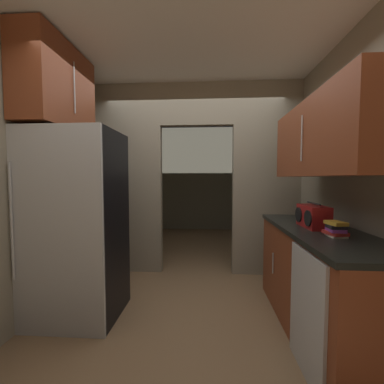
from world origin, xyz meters
TOP-DOWN VIEW (x-y plane):
  - ground at (0.00, 0.00)m, footprint 20.00×20.00m
  - kitchen_overhead_slab at (0.00, 0.38)m, footprint 3.40×6.53m
  - kitchen_partition at (-0.01, 1.26)m, footprint 3.00×0.12m
  - adjoining_room_shell at (0.00, 3.30)m, footprint 3.00×3.11m
  - refrigerator at (-1.11, 0.04)m, footprint 0.85×0.72m
  - lower_cabinet_run at (1.19, -0.09)m, footprint 0.62×1.73m
  - dishwasher at (0.89, -0.58)m, footprint 0.02×0.56m
  - upper_cabinet_counterside at (1.19, -0.09)m, footprint 0.36×1.56m
  - upper_cabinet_fridgeside at (-1.32, 0.14)m, footprint 0.36×0.94m
  - boombox at (1.16, -0.01)m, footprint 0.18×0.36m
  - book_stack at (1.18, -0.37)m, footprint 0.15×0.18m

SIDE VIEW (x-z plane):
  - ground at x=0.00m, z-range 0.00..0.00m
  - dishwasher at x=0.89m, z-range 0.00..0.88m
  - lower_cabinet_run at x=1.19m, z-range 0.00..0.94m
  - refrigerator at x=-1.11m, z-range 0.00..1.85m
  - book_stack at x=1.18m, z-range 0.94..1.06m
  - boombox at x=1.16m, z-range 0.93..1.15m
  - adjoining_room_shell at x=0.00m, z-range 0.00..2.74m
  - kitchen_partition at x=-0.01m, z-range 0.11..2.85m
  - upper_cabinet_counterside at x=1.19m, z-range 1.41..2.06m
  - upper_cabinet_fridgeside at x=-1.32m, z-range 1.88..2.72m
  - kitchen_overhead_slab at x=0.00m, z-range 2.74..2.80m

